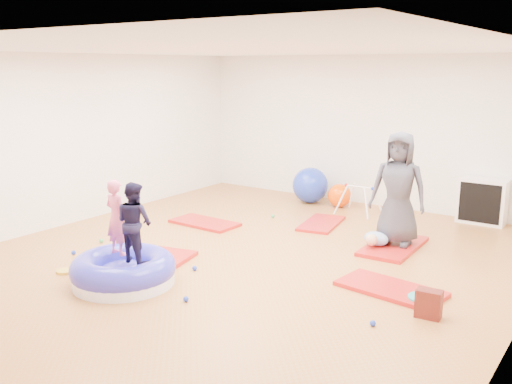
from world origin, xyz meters
The scene contains 19 objects.
room centered at (0.00, 0.00, 1.40)m, with size 7.01×8.01×2.81m.
gym_mat_front_left centered at (-1.23, -0.64, 0.03)m, with size 1.32×0.66×0.05m, color #B81506.
gym_mat_mid_left centered at (-1.60, 1.09, 0.02)m, with size 1.15×0.58×0.05m, color #B81506.
gym_mat_center_back centered at (0.03, 2.17, 0.02)m, with size 1.08×0.54×0.05m, color #B81506.
gym_mat_right centered at (2.07, 0.10, 0.03)m, with size 1.22×0.61×0.05m, color #B81506.
gym_mat_rear_right centered at (1.49, 1.67, 0.03)m, with size 1.32×0.66×0.05m, color #B81506.
inflatable_cushion centered at (-0.71, -1.52, 0.16)m, with size 1.28×1.28×0.40m.
child_pink centered at (-0.88, -1.43, 0.84)m, with size 0.34×0.22×0.94m, color #F15F87.
child_navy centered at (-0.50, -1.49, 0.85)m, with size 0.47×0.36×0.96m, color black.
adult_caregiver centered at (1.49, 1.75, 0.87)m, with size 0.80×0.52×1.64m, color #383842.
infant centered at (1.30, 1.44, 0.16)m, with size 0.36×0.37×0.21m.
ball_pit_balls centered at (-0.36, -0.15, 0.03)m, with size 4.55×3.73×0.06m.
exercise_ball_blue centered at (-0.90, 3.45, 0.34)m, with size 0.69×0.69×0.69m, color #1D37C5.
exercise_ball_orange centered at (-0.28, 3.46, 0.22)m, with size 0.44×0.44×0.44m, color #FD4E00.
infant_play_gym centered at (0.25, 3.15, 0.35)m, with size 0.68×0.64×0.52m.
cube_shelf centered at (2.19, 3.79, 0.38)m, with size 0.76×0.38×0.76m.
balance_disc centered at (2.49, -0.02, 0.04)m, with size 0.33×0.33×0.07m, color teal.
backpack centered at (2.66, -0.36, 0.15)m, with size 0.26×0.16×0.30m, color #A42C1E.
yellow_toy centered at (-1.62, -1.69, 0.02)m, with size 0.22×0.22×0.03m, color gold.
Camera 1 is at (4.34, -5.99, 2.60)m, focal length 40.00 mm.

